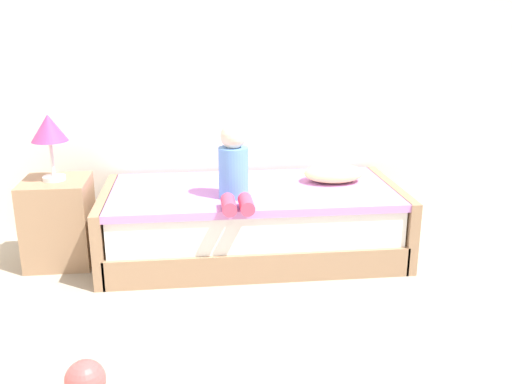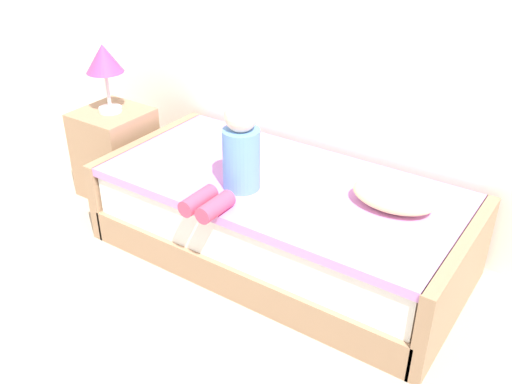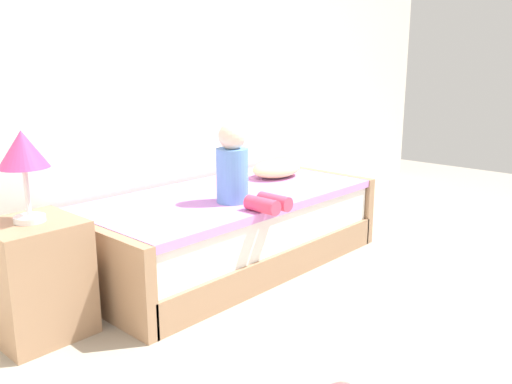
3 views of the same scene
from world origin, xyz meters
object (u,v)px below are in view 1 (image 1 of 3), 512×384
object	(u,v)px
child_figure	(234,169)
nightstand	(59,222)
bed	(252,222)
table_lamp	(49,131)
toy_ball	(85,380)
pillow	(334,173)

from	to	relation	value
child_figure	nightstand	bearing A→B (deg)	168.55
bed	nightstand	bearing A→B (deg)	179.32
table_lamp	toy_ball	distance (m)	1.82
bed	toy_ball	distance (m)	1.81
pillow	table_lamp	bearing A→B (deg)	-177.55
nightstand	pillow	distance (m)	1.98
child_figure	toy_ball	xyz separation A→B (m)	(-0.78, -1.31, -0.61)
nightstand	toy_ball	bearing A→B (deg)	-74.72
nightstand	toy_ball	size ratio (longest dim) A/B	3.25
child_figure	pillow	bearing A→B (deg)	23.48
nightstand	toy_ball	xyz separation A→B (m)	(0.43, -1.56, -0.21)
nightstand	table_lamp	size ratio (longest dim) A/B	1.33
bed	nightstand	world-z (taller)	nightstand
bed	table_lamp	world-z (taller)	table_lamp
pillow	nightstand	bearing A→B (deg)	-177.55
child_figure	pillow	xyz separation A→B (m)	(0.76, 0.33, -0.14)
table_lamp	pillow	world-z (taller)	table_lamp
nightstand	child_figure	distance (m)	1.30
table_lamp	toy_ball	bearing A→B (deg)	-74.72
child_figure	toy_ball	distance (m)	1.65
pillow	toy_ball	bearing A→B (deg)	-133.10
child_figure	toy_ball	world-z (taller)	child_figure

